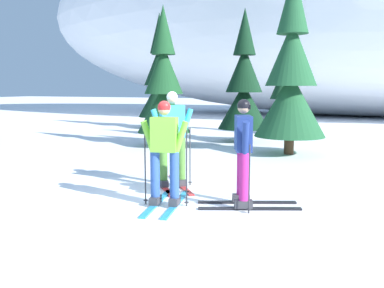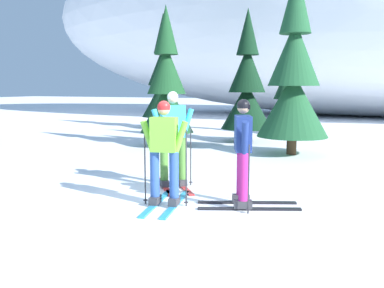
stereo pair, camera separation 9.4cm
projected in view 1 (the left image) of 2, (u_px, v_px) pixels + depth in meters
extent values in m
plane|color=white|center=(152.00, 204.00, 6.85)|extent=(120.00, 120.00, 0.00)
cube|color=black|center=(247.00, 202.00, 6.89)|extent=(1.53, 0.70, 0.03)
cube|color=black|center=(250.00, 209.00, 6.53)|extent=(1.53, 0.70, 0.03)
cube|color=#38383D|center=(241.00, 198.00, 6.88)|extent=(0.31, 0.23, 0.12)
cube|color=#38383D|center=(243.00, 204.00, 6.52)|extent=(0.31, 0.23, 0.12)
cylinder|color=#B7237A|center=(241.00, 172.00, 6.82)|extent=(0.15, 0.15, 0.75)
cylinder|color=#B7237A|center=(244.00, 177.00, 6.46)|extent=(0.15, 0.15, 0.75)
cube|color=navy|center=(243.00, 133.00, 6.55)|extent=(0.39, 0.51, 0.56)
cylinder|color=navy|center=(241.00, 135.00, 6.84)|extent=(0.20, 0.29, 0.58)
cylinder|color=navy|center=(245.00, 140.00, 6.28)|extent=(0.20, 0.29, 0.58)
sphere|color=tan|center=(244.00, 108.00, 6.50)|extent=(0.19, 0.19, 0.19)
sphere|color=black|center=(244.00, 106.00, 6.49)|extent=(0.21, 0.21, 0.21)
cube|color=black|center=(249.00, 107.00, 6.49)|extent=(0.09, 0.15, 0.07)
cylinder|color=#2D2D33|center=(244.00, 170.00, 7.00)|extent=(0.02, 0.02, 1.05)
cylinder|color=#2D2D33|center=(243.00, 197.00, 7.07)|extent=(0.07, 0.07, 0.01)
cylinder|color=#2D2D33|center=(249.00, 179.00, 6.27)|extent=(0.02, 0.02, 1.05)
cylinder|color=#2D2D33|center=(249.00, 209.00, 6.34)|extent=(0.07, 0.07, 0.01)
cube|color=red|center=(163.00, 186.00, 8.04)|extent=(1.12, 1.41, 0.03)
cube|color=red|center=(180.00, 185.00, 8.13)|extent=(1.12, 1.41, 0.03)
cube|color=#38383D|center=(164.00, 183.00, 7.94)|extent=(0.28, 0.31, 0.12)
cube|color=#38383D|center=(181.00, 182.00, 8.03)|extent=(0.28, 0.31, 0.12)
cylinder|color=#4C8433|center=(163.00, 159.00, 7.88)|extent=(0.15, 0.15, 0.81)
cylinder|color=#4C8433|center=(181.00, 158.00, 7.97)|extent=(0.15, 0.15, 0.81)
cube|color=#33B7D6|center=(172.00, 121.00, 7.82)|extent=(0.49, 0.46, 0.60)
cylinder|color=#33B7D6|center=(158.00, 124.00, 7.76)|extent=(0.28, 0.25, 0.58)
cylinder|color=#33B7D6|center=(186.00, 124.00, 7.90)|extent=(0.28, 0.25, 0.58)
sphere|color=tan|center=(172.00, 99.00, 7.77)|extent=(0.19, 0.19, 0.19)
sphere|color=white|center=(172.00, 97.00, 7.76)|extent=(0.21, 0.21, 0.21)
cube|color=black|center=(171.00, 98.00, 7.84)|extent=(0.14, 0.12, 0.07)
cylinder|color=#2D2D33|center=(153.00, 158.00, 7.88)|extent=(0.02, 0.02, 1.13)
cylinder|color=#2D2D33|center=(154.00, 184.00, 7.95)|extent=(0.07, 0.07, 0.01)
cylinder|color=#2D2D33|center=(190.00, 157.00, 8.07)|extent=(0.02, 0.02, 1.13)
cylinder|color=#2D2D33|center=(190.00, 182.00, 8.14)|extent=(0.07, 0.07, 0.01)
cube|color=#2893CC|center=(157.00, 203.00, 6.86)|extent=(0.43, 1.63, 0.03)
cube|color=#2893CC|center=(176.00, 204.00, 6.80)|extent=(0.43, 1.63, 0.03)
cube|color=#38383D|center=(155.00, 200.00, 6.75)|extent=(0.19, 0.30, 0.12)
cube|color=#38383D|center=(175.00, 201.00, 6.69)|extent=(0.19, 0.30, 0.12)
cylinder|color=#2D519E|center=(155.00, 174.00, 6.69)|extent=(0.15, 0.15, 0.74)
cylinder|color=#2D519E|center=(175.00, 175.00, 6.63)|extent=(0.15, 0.15, 0.74)
cube|color=#75C638|center=(164.00, 134.00, 6.57)|extent=(0.45, 0.32, 0.54)
cylinder|color=#75C638|center=(149.00, 138.00, 6.63)|extent=(0.29, 0.15, 0.58)
cylinder|color=#75C638|center=(180.00, 139.00, 6.53)|extent=(0.29, 0.15, 0.58)
sphere|color=tan|center=(164.00, 109.00, 6.52)|extent=(0.19, 0.19, 0.19)
sphere|color=red|center=(164.00, 107.00, 6.52)|extent=(0.21, 0.21, 0.21)
cube|color=black|center=(165.00, 108.00, 6.60)|extent=(0.15, 0.07, 0.07)
cylinder|color=#2D2D33|center=(145.00, 167.00, 6.77)|extent=(0.02, 0.02, 1.24)
cylinder|color=#2D2D33|center=(146.00, 200.00, 6.85)|extent=(0.07, 0.07, 0.01)
cylinder|color=#2D2D33|center=(187.00, 168.00, 6.64)|extent=(0.02, 0.02, 1.24)
cylinder|color=#2D2D33|center=(187.00, 202.00, 6.72)|extent=(0.07, 0.07, 0.01)
cylinder|color=#47301E|center=(160.00, 120.00, 19.44)|extent=(0.28, 0.28, 0.71)
cone|color=black|center=(160.00, 97.00, 19.30)|extent=(2.02, 2.02, 1.81)
cone|color=black|center=(160.00, 65.00, 19.10)|extent=(1.45, 1.45, 1.81)
cone|color=black|center=(159.00, 33.00, 18.91)|extent=(0.89, 0.89, 1.81)
cylinder|color=#47301E|center=(164.00, 137.00, 13.52)|extent=(0.24, 0.24, 0.60)
cone|color=#194723|center=(164.00, 108.00, 13.40)|extent=(1.72, 1.72, 1.54)
cone|color=#194723|center=(164.00, 69.00, 13.23)|extent=(1.24, 1.24, 1.54)
cone|color=#194723|center=(163.00, 29.00, 13.06)|extent=(0.76, 0.76, 1.54)
cylinder|color=#47301E|center=(243.00, 133.00, 14.61)|extent=(0.25, 0.25, 0.61)
cone|color=black|center=(244.00, 106.00, 14.48)|extent=(1.76, 1.76, 1.57)
cone|color=black|center=(244.00, 69.00, 14.31)|extent=(1.26, 1.26, 1.57)
cone|color=black|center=(245.00, 31.00, 14.14)|extent=(0.77, 0.77, 1.57)
cylinder|color=#47301E|center=(282.00, 128.00, 17.05)|extent=(0.20, 0.20, 0.51)
cone|color=#14381E|center=(283.00, 109.00, 16.95)|extent=(1.45, 1.45, 1.30)
cone|color=#14381E|center=(283.00, 83.00, 16.80)|extent=(1.04, 1.04, 1.30)
cone|color=#14381E|center=(284.00, 57.00, 16.66)|extent=(0.64, 0.64, 1.30)
cylinder|color=#47301E|center=(289.00, 142.00, 11.84)|extent=(0.28, 0.28, 0.69)
cone|color=#1E512D|center=(290.00, 105.00, 11.70)|extent=(1.97, 1.97, 1.77)
cone|color=#1E512D|center=(292.00, 54.00, 11.50)|extent=(1.42, 1.42, 1.77)
cone|color=#1E512D|center=(294.00, 0.00, 11.31)|extent=(0.87, 0.87, 1.77)
ellipsoid|color=white|center=(376.00, 1.00, 26.29)|extent=(47.91, 17.73, 14.54)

